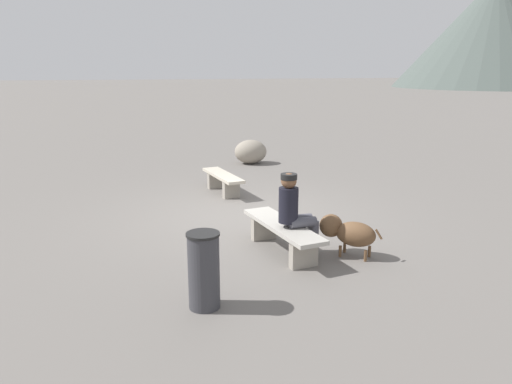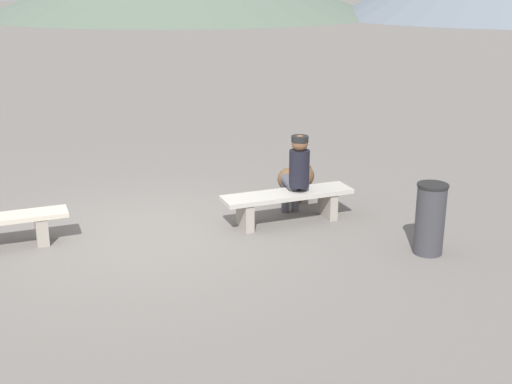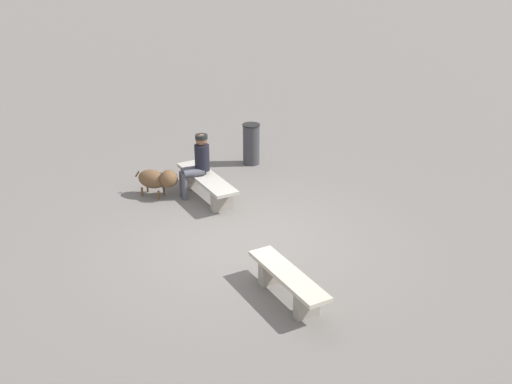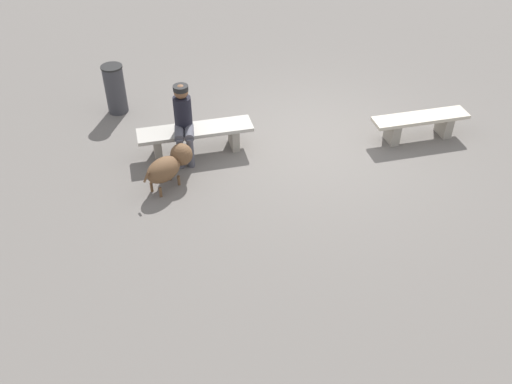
{
  "view_description": "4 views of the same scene",
  "coord_description": "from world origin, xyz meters",
  "views": [
    {
      "loc": [
        8.62,
        -2.2,
        2.72
      ],
      "look_at": [
        -0.16,
        0.28,
        0.41
      ],
      "focal_mm": 34.9,
      "sensor_mm": 36.0,
      "label": 1
    },
    {
      "loc": [
        -0.4,
        -8.3,
        3.28
      ],
      "look_at": [
        1.42,
        -0.17,
        0.58
      ],
      "focal_mm": 46.01,
      "sensor_mm": 36.0,
      "label": 2
    },
    {
      "loc": [
        -8.89,
        3.1,
        5.07
      ],
      "look_at": [
        0.53,
        -0.39,
        0.63
      ],
      "focal_mm": 44.22,
      "sensor_mm": 36.0,
      "label": 3
    },
    {
      "loc": [
        1.61,
        8.0,
        5.38
      ],
      "look_at": [
        1.1,
        1.99,
        0.57
      ],
      "focal_mm": 39.79,
      "sensor_mm": 36.0,
      "label": 4
    }
  ],
  "objects": [
    {
      "name": "seated_person",
      "position": [
        2.1,
        0.23,
        0.72
      ],
      "size": [
        0.32,
        0.6,
        1.25
      ],
      "rotation": [
        0.0,
        0.0,
        0.03
      ],
      "color": "black",
      "rests_on": "ground"
    },
    {
      "name": "dog",
      "position": [
        2.32,
        0.97,
        0.37
      ],
      "size": [
        0.78,
        0.78,
        0.59
      ],
      "rotation": [
        0.0,
        0.0,
        3.94
      ],
      "color": "brown",
      "rests_on": "ground"
    },
    {
      "name": "bench_right",
      "position": [
        1.94,
        0.1,
        0.32
      ],
      "size": [
        1.92,
        0.73,
        0.45
      ],
      "rotation": [
        0.0,
        0.0,
        0.15
      ],
      "color": "gray",
      "rests_on": "ground"
    },
    {
      "name": "trash_bin",
      "position": [
        3.37,
        -1.34,
        0.46
      ],
      "size": [
        0.39,
        0.39,
        0.91
      ],
      "color": "#38383D",
      "rests_on": "ground"
    },
    {
      "name": "ground",
      "position": [
        0.0,
        0.0,
        -0.03
      ],
      "size": [
        210.0,
        210.0,
        0.06
      ],
      "primitive_type": "cube",
      "color": "slate"
    },
    {
      "name": "bench_left",
      "position": [
        -1.86,
        0.01,
        0.29
      ],
      "size": [
        1.7,
        0.63,
        0.43
      ],
      "rotation": [
        0.0,
        0.0,
        0.15
      ],
      "color": "gray",
      "rests_on": "ground"
    }
  ]
}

